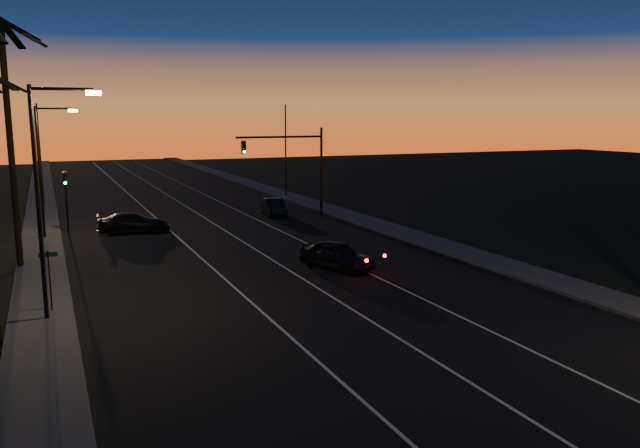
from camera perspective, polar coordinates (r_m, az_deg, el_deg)
name	(u,v)px	position (r m, az deg, el deg)	size (l,w,h in m)	color
road	(245,248)	(37.82, -6.91, -2.24)	(20.00, 170.00, 0.01)	black
sidewalk_left	(41,265)	(36.28, -24.12, -3.43)	(2.40, 170.00, 0.16)	#393937
sidewalk_right	(404,233)	(42.35, 7.73, -0.86)	(2.40, 170.00, 0.16)	#393937
lane_stripe_left	(195,253)	(37.09, -11.35, -2.58)	(0.12, 160.00, 0.01)	silver
lane_stripe_mid	(252,248)	(37.97, -6.19, -2.16)	(0.12, 160.00, 0.01)	silver
lane_stripe_right	(306,243)	(39.14, -1.30, -1.74)	(0.12, 160.00, 0.01)	silver
palm_far	(8,121)	(35.47, -26.60, 8.40)	(4.25, 4.16, 12.53)	black
streetlight_left_near	(45,185)	(25.56, -23.82, 3.31)	(2.55, 0.26, 9.00)	black
streetlight_left_far	(44,161)	(43.53, -23.90, 5.30)	(2.55, 0.26, 8.50)	black
street_sign	(49,274)	(27.15, -23.50, -4.20)	(0.70, 0.06, 2.60)	black
signal_mast	(294,156)	(48.89, -2.42, 6.19)	(7.10, 0.41, 7.00)	black
signal_post	(66,191)	(45.70, -22.23, 2.84)	(0.28, 0.37, 4.20)	black
far_pole_left	(40,155)	(60.53, -24.22, 5.77)	(0.14, 0.14, 9.00)	black
far_pole_right	(286,151)	(61.48, -3.16, 6.66)	(0.14, 0.14, 9.00)	black
lead_car	(337,255)	(32.43, 1.54, -2.86)	(3.43, 5.02, 1.46)	black
right_car	(274,207)	(50.11, -4.27, 1.55)	(1.95, 4.22, 1.34)	black
cross_car	(134,223)	(44.31, -16.65, 0.11)	(4.98, 2.53, 1.38)	black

